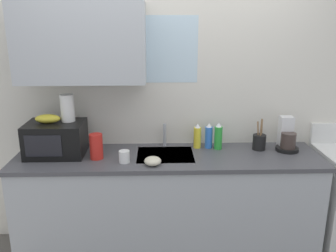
# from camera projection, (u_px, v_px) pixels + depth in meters

# --- Properties ---
(kitchen_wall_assembly) EXTENTS (3.26, 0.42, 2.50)m
(kitchen_wall_assembly) POSITION_uv_depth(u_px,v_px,m) (152.00, 93.00, 3.08)
(kitchen_wall_assembly) COLOR silver
(kitchen_wall_assembly) RESTS_ON ground
(counter_unit) EXTENTS (2.49, 0.63, 0.90)m
(counter_unit) POSITION_uv_depth(u_px,v_px,m) (168.00, 204.00, 3.04)
(counter_unit) COLOR #B2B7BC
(counter_unit) RESTS_ON ground
(sink_faucet) EXTENTS (0.03, 0.03, 0.20)m
(sink_faucet) POSITION_uv_depth(u_px,v_px,m) (165.00, 135.00, 3.12)
(sink_faucet) COLOR #B2B5BA
(sink_faucet) RESTS_ON counter_unit
(microwave) EXTENTS (0.46, 0.35, 0.27)m
(microwave) POSITION_uv_depth(u_px,v_px,m) (56.00, 139.00, 2.90)
(microwave) COLOR black
(microwave) RESTS_ON counter_unit
(banana_bunch) EXTENTS (0.20, 0.11, 0.07)m
(banana_bunch) POSITION_uv_depth(u_px,v_px,m) (48.00, 119.00, 2.85)
(banana_bunch) COLOR gold
(banana_bunch) RESTS_ON microwave
(paper_towel_roll) EXTENTS (0.11, 0.11, 0.22)m
(paper_towel_roll) POSITION_uv_depth(u_px,v_px,m) (67.00, 108.00, 2.88)
(paper_towel_roll) COLOR white
(paper_towel_roll) RESTS_ON microwave
(coffee_maker) EXTENTS (0.19, 0.21, 0.28)m
(coffee_maker) POSITION_uv_depth(u_px,v_px,m) (287.00, 138.00, 3.02)
(coffee_maker) COLOR black
(coffee_maker) RESTS_ON counter_unit
(dish_soap_bottle_yellow) EXTENTS (0.06, 0.06, 0.22)m
(dish_soap_bottle_yellow) POSITION_uv_depth(u_px,v_px,m) (197.00, 136.00, 3.07)
(dish_soap_bottle_yellow) COLOR yellow
(dish_soap_bottle_yellow) RESTS_ON counter_unit
(dish_soap_bottle_blue) EXTENTS (0.06, 0.06, 0.22)m
(dish_soap_bottle_blue) POSITION_uv_depth(u_px,v_px,m) (209.00, 136.00, 3.07)
(dish_soap_bottle_blue) COLOR blue
(dish_soap_bottle_blue) RESTS_ON counter_unit
(dish_soap_bottle_green) EXTENTS (0.07, 0.07, 0.23)m
(dish_soap_bottle_green) POSITION_uv_depth(u_px,v_px,m) (218.00, 137.00, 3.04)
(dish_soap_bottle_green) COLOR green
(dish_soap_bottle_green) RESTS_ON counter_unit
(cereal_canister) EXTENTS (0.10, 0.10, 0.20)m
(cereal_canister) POSITION_uv_depth(u_px,v_px,m) (96.00, 146.00, 2.82)
(cereal_canister) COLOR red
(cereal_canister) RESTS_ON counter_unit
(mug_white) EXTENTS (0.08, 0.08, 0.09)m
(mug_white) POSITION_uv_depth(u_px,v_px,m) (124.00, 157.00, 2.76)
(mug_white) COLOR white
(mug_white) RESTS_ON counter_unit
(utensil_crock) EXTENTS (0.11, 0.11, 0.28)m
(utensil_crock) POSITION_uv_depth(u_px,v_px,m) (259.00, 142.00, 3.03)
(utensil_crock) COLOR black
(utensil_crock) RESTS_ON counter_unit
(small_bowl) EXTENTS (0.13, 0.13, 0.06)m
(small_bowl) POSITION_uv_depth(u_px,v_px,m) (153.00, 161.00, 2.71)
(small_bowl) COLOR beige
(small_bowl) RESTS_ON counter_unit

